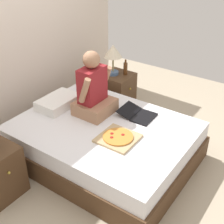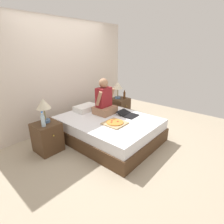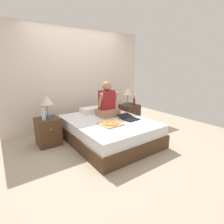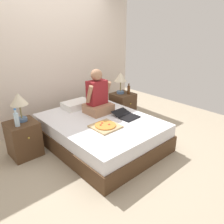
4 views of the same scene
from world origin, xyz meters
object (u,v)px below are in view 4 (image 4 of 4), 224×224
at_px(bed, 101,132).
at_px(lamp_on_left_nightstand, 19,101).
at_px(nightstand_left, 24,139).
at_px(nightstand_right, 123,106).
at_px(person_seated, 98,97).
at_px(pizza_box, 105,126).
at_px(water_bottle, 17,119).
at_px(lamp_on_right_nightstand, 121,78).
at_px(laptop, 127,116).
at_px(beer_bottle, 129,90).

distance_m(bed, lamp_on_left_nightstand, 1.39).
distance_m(nightstand_left, nightstand_right, 2.20).
distance_m(person_seated, pizza_box, 0.69).
xyz_separation_m(bed, water_bottle, (-1.18, 0.47, 0.44)).
bearing_deg(pizza_box, nightstand_left, 138.64).
relative_size(bed, person_seated, 2.58).
relative_size(nightstand_left, lamp_on_right_nightstand, 1.25).
bearing_deg(lamp_on_right_nightstand, laptop, -128.44).
relative_size(water_bottle, person_seated, 0.35).
bearing_deg(laptop, nightstand_left, 152.04).
height_order(nightstand_left, lamp_on_left_nightstand, lamp_on_left_nightstand).
height_order(water_bottle, laptop, water_bottle).
bearing_deg(bed, laptop, -30.19).
height_order(nightstand_left, laptop, nightstand_left).
xyz_separation_m(lamp_on_left_nightstand, water_bottle, (-0.12, -0.14, -0.22)).
bearing_deg(nightstand_right, pizza_box, -145.37).
xyz_separation_m(lamp_on_left_nightstand, beer_bottle, (2.23, -0.15, -0.23)).
bearing_deg(bed, beer_bottle, 21.62).
bearing_deg(bed, pizza_box, -114.79).
distance_m(bed, person_seated, 0.62).
bearing_deg(lamp_on_left_nightstand, lamp_on_right_nightstand, 0.00).
height_order(lamp_on_left_nightstand, lamp_on_right_nightstand, same).
xyz_separation_m(nightstand_left, beer_bottle, (2.27, -0.10, 0.38)).
xyz_separation_m(laptop, pizza_box, (-0.53, -0.06, -0.00)).
relative_size(lamp_on_right_nightstand, laptop, 1.06).
relative_size(nightstand_left, lamp_on_left_nightstand, 1.25).
height_order(beer_bottle, laptop, beer_bottle).
distance_m(water_bottle, pizza_box, 1.31).
relative_size(lamp_on_left_nightstand, person_seated, 0.58).
distance_m(water_bottle, beer_bottle, 2.35).
bearing_deg(lamp_on_right_nightstand, water_bottle, -176.44).
height_order(water_bottle, nightstand_right, water_bottle).
relative_size(bed, beer_bottle, 8.76).
height_order(nightstand_right, lamp_on_right_nightstand, lamp_on_right_nightstand).
height_order(water_bottle, pizza_box, water_bottle).
xyz_separation_m(nightstand_right, laptop, (-0.70, -0.80, 0.22)).
bearing_deg(person_seated, pizza_box, -118.45).
bearing_deg(lamp_on_right_nightstand, nightstand_right, -59.07).
xyz_separation_m(nightstand_right, pizza_box, (-1.23, -0.85, 0.21)).
distance_m(nightstand_right, lamp_on_right_nightstand, 0.61).
height_order(water_bottle, lamp_on_right_nightstand, lamp_on_right_nightstand).
bearing_deg(laptop, person_seated, 114.68).
bearing_deg(water_bottle, nightstand_left, 48.35).
height_order(person_seated, laptop, person_seated).
xyz_separation_m(nightstand_left, person_seated, (1.27, -0.29, 0.48)).
bearing_deg(beer_bottle, nightstand_right, 125.01).
relative_size(water_bottle, lamp_on_right_nightstand, 0.61).
distance_m(bed, beer_bottle, 1.33).
bearing_deg(beer_bottle, nightstand_left, 177.48).
bearing_deg(lamp_on_left_nightstand, nightstand_left, -128.63).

